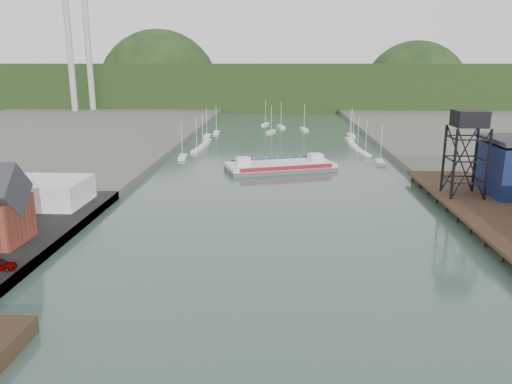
{
  "coord_description": "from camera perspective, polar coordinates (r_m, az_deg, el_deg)",
  "views": [
    {
      "loc": [
        0.28,
        -35.52,
        26.57
      ],
      "look_at": [
        -3.9,
        51.27,
        4.0
      ],
      "focal_mm": 35.0,
      "sensor_mm": 36.0,
      "label": 1
    }
  ],
  "objects": [
    {
      "name": "east_pier",
      "position": [
        91.87,
        26.22,
        -2.56
      ],
      "size": [
        14.0,
        70.0,
        2.45
      ],
      "color": "black",
      "rests_on": "ground"
    },
    {
      "name": "marina_sailboats",
      "position": [
        175.94,
        2.68,
        5.97
      ],
      "size": [
        57.71,
        92.65,
        0.9
      ],
      "color": "silver",
      "rests_on": "ground"
    },
    {
      "name": "distant_hills",
      "position": [
        337.28,
        2.08,
        11.8
      ],
      "size": [
        500.0,
        120.0,
        80.0
      ],
      "color": "black",
      "rests_on": "ground"
    },
    {
      "name": "white_shed",
      "position": [
        98.94,
        -23.91,
        0.01
      ],
      "size": [
        18.0,
        12.0,
        4.5
      ],
      "primitive_type": "cube",
      "color": "silver",
      "rests_on": "west_quay"
    },
    {
      "name": "chain_ferry",
      "position": [
        126.9,
        2.77,
        2.97
      ],
      "size": [
        28.91,
        18.74,
        3.87
      ],
      "rotation": [
        0.0,
        0.0,
        0.32
      ],
      "color": "#545456",
      "rests_on": "ground"
    },
    {
      "name": "lift_tower",
      "position": [
        100.35,
        23.18,
        7.15
      ],
      "size": [
        6.5,
        6.5,
        16.0
      ],
      "color": "black",
      "rests_on": "east_pier"
    },
    {
      "name": "smokestacks",
      "position": [
        288.34,
        -19.51,
        14.44
      ],
      "size": [
        11.2,
        8.2,
        60.0
      ],
      "color": "#AAAAA5",
      "rests_on": "ground"
    }
  ]
}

